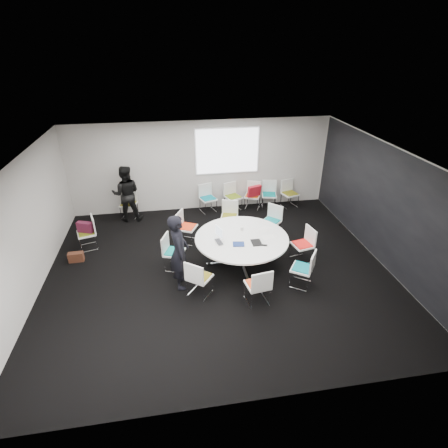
{
  "coord_description": "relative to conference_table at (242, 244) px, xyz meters",
  "views": [
    {
      "loc": [
        -0.97,
        -6.82,
        4.93
      ],
      "look_at": [
        0.2,
        0.4,
        1.0
      ],
      "focal_mm": 28.0,
      "sensor_mm": 36.0,
      "label": 1
    }
  ],
  "objects": [
    {
      "name": "room_shell",
      "position": [
        -0.49,
        -0.17,
        0.86
      ],
      "size": [
        8.08,
        7.08,
        2.88
      ],
      "color": "black",
      "rests_on": "ground"
    },
    {
      "name": "conference_table",
      "position": [
        0.0,
        0.0,
        0.0
      ],
      "size": [
        2.22,
        2.22,
        0.73
      ],
      "color": "silver",
      "rests_on": "ground"
    },
    {
      "name": "projection_screen",
      "position": [
        0.21,
        3.29,
        1.31
      ],
      "size": [
        1.9,
        0.03,
        1.35
      ],
      "primitive_type": "cube",
      "color": "white",
      "rests_on": "room_shell"
    },
    {
      "name": "chair_ring_a",
      "position": [
        1.5,
        -0.12,
        -0.26
      ],
      "size": [
        0.53,
        0.54,
        0.88
      ],
      "rotation": [
        0.0,
        0.0,
        1.77
      ],
      "color": "silver",
      "rests_on": "ground"
    },
    {
      "name": "chair_ring_b",
      "position": [
        1.09,
        1.19,
        -0.26
      ],
      "size": [
        0.64,
        0.64,
        0.88
      ],
      "rotation": [
        0.0,
        0.0,
        2.34
      ],
      "color": "silver",
      "rests_on": "ground"
    },
    {
      "name": "chair_ring_c",
      "position": [
        -0.01,
        1.65,
        -0.26
      ],
      "size": [
        0.56,
        0.56,
        0.88
      ],
      "rotation": [
        0.0,
        0.0,
        2.87
      ],
      "color": "silver",
      "rests_on": "ground"
    },
    {
      "name": "chair_ring_d",
      "position": [
        -1.23,
        1.23,
        -0.26
      ],
      "size": [
        0.6,
        0.61,
        0.88
      ],
      "rotation": [
        0.0,
        0.0,
        4.26
      ],
      "color": "silver",
      "rests_on": "ground"
    },
    {
      "name": "chair_ring_e",
      "position": [
        -1.62,
        0.05,
        -0.26
      ],
      "size": [
        0.58,
        0.58,
        0.88
      ],
      "rotation": [
        0.0,
        0.0,
        4.37
      ],
      "color": "silver",
      "rests_on": "ground"
    },
    {
      "name": "chair_ring_f",
      "position": [
        -1.12,
        -1.02,
        -0.26
      ],
      "size": [
        0.64,
        0.64,
        0.88
      ],
      "rotation": [
        0.0,
        0.0,
        5.63
      ],
      "color": "silver",
      "rests_on": "ground"
    },
    {
      "name": "chair_ring_g",
      "position": [
        0.04,
        -1.47,
        -0.26
      ],
      "size": [
        0.52,
        0.51,
        0.88
      ],
      "rotation": [
        0.0,
        0.0,
        6.44
      ],
      "color": "silver",
      "rests_on": "ground"
    },
    {
      "name": "chair_ring_h",
      "position": [
        1.15,
        -1.07,
        -0.26
      ],
      "size": [
        0.63,
        0.63,
        0.88
      ],
      "rotation": [
        0.0,
        0.0,
        7.25
      ],
      "color": "silver",
      "rests_on": "ground"
    },
    {
      "name": "chair_back_a",
      "position": [
        -0.45,
        3.0,
        -0.26
      ],
      "size": [
        0.58,
        0.57,
        0.88
      ],
      "rotation": [
        0.0,
        0.0,
        3.47
      ],
      "color": "silver",
      "rests_on": "ground"
    },
    {
      "name": "chair_back_b",
      "position": [
        0.35,
        3.0,
        -0.26
      ],
      "size": [
        0.59,
        0.58,
        0.88
      ],
      "rotation": [
        0.0,
        0.0,
        3.51
      ],
      "color": "silver",
      "rests_on": "ground"
    },
    {
      "name": "chair_back_c",
      "position": [
        0.98,
        3.0,
        -0.26
      ],
      "size": [
        0.6,
        0.6,
        0.88
      ],
      "rotation": [
        0.0,
        0.0,
        2.71
      ],
      "color": "silver",
      "rests_on": "ground"
    },
    {
      "name": "chair_back_d",
      "position": [
        1.53,
        2.98,
        -0.26
      ],
      "size": [
        0.55,
        0.54,
        0.88
      ],
      "rotation": [
        0.0,
        0.0,
        2.91
      ],
      "color": "silver",
      "rests_on": "ground"
    },
    {
      "name": "chair_back_e",
      "position": [
        2.21,
        2.95,
        -0.26
      ],
      "size": [
        0.57,
        0.56,
        0.88
      ],
      "rotation": [
        0.0,
        0.0,
        3.43
      ],
      "color": "silver",
      "rests_on": "ground"
    },
    {
      "name": "chair_spare_left",
      "position": [
        -3.81,
        1.34,
        -0.26
      ],
      "size": [
        0.56,
        0.57,
        0.88
      ],
      "rotation": [
        0.0,
        0.0,
        1.87
      ],
      "color": "silver",
      "rests_on": "ground"
    },
    {
      "name": "chair_person_back",
      "position": [
        -2.88,
        3.0,
        -0.26
      ],
      "size": [
        0.56,
        0.55,
        0.88
      ],
      "rotation": [
        0.0,
        0.0,
        2.89
      ],
      "color": "silver",
      "rests_on": "ground"
    },
    {
      "name": "person_main",
      "position": [
        -1.5,
        -0.62,
        0.33
      ],
      "size": [
        0.43,
        0.64,
        1.74
      ],
      "primitive_type": "imported",
      "rotation": [
        0.0,
        0.0,
        1.59
      ],
      "color": "black",
      "rests_on": "ground"
    },
    {
      "name": "person_back",
      "position": [
        -2.89,
        2.83,
        0.31
      ],
      "size": [
        0.84,
        0.67,
        1.7
      ],
      "primitive_type": "imported",
      "rotation": [
        0.0,
        0.0,
        3.12
      ],
      "color": "black",
      "rests_on": "ground"
    },
    {
      "name": "laptop",
      "position": [
        -0.53,
        -0.13,
        0.2
      ],
      "size": [
        0.25,
        0.33,
        0.02
      ],
      "primitive_type": "imported",
      "rotation": [
        0.0,
        0.0,
        1.77
      ],
      "color": "#333338",
      "rests_on": "conference_table"
    },
    {
      "name": "laptop_lid",
      "position": [
        -0.53,
        0.15,
        0.32
      ],
      "size": [
        0.12,
        0.29,
        0.22
      ],
      "primitive_type": "cube",
      "rotation": [
        0.0,
        0.0,
        1.93
      ],
      "color": "silver",
      "rests_on": "conference_table"
    },
    {
      "name": "notebook_black",
      "position": [
        0.28,
        -0.3,
        0.2
      ],
      "size": [
        0.22,
        0.3,
        0.02
      ],
      "primitive_type": "cube",
      "rotation": [
        0.0,
        0.0,
        0.01
      ],
      "color": "black",
      "rests_on": "conference_table"
    },
    {
      "name": "tablet_folio",
      "position": [
        -0.14,
        -0.31,
        0.2
      ],
      "size": [
        0.29,
        0.24,
        0.03
      ],
      "primitive_type": "cube",
      "rotation": [
        0.0,
        0.0,
        -0.15
      ],
      "color": "navy",
      "rests_on": "conference_table"
    },
    {
      "name": "papers_right",
      "position": [
        0.65,
        0.32,
        0.19
      ],
      "size": [
        0.36,
        0.36,
        0.0
      ],
      "primitive_type": "cube",
      "rotation": [
        0.0,
        0.0,
        0.73
      ],
      "color": "white",
      "rests_on": "conference_table"
    },
    {
      "name": "papers_front",
      "position": [
        0.63,
        -0.11,
        0.19
      ],
      "size": [
        0.31,
        0.22,
        0.0
      ],
      "primitive_type": "cube",
      "rotation": [
        0.0,
        0.0,
        0.04
      ],
      "color": "white",
      "rests_on": "conference_table"
    },
    {
      "name": "cup",
      "position": [
        0.07,
        0.34,
        0.23
      ],
      "size": [
        0.08,
        0.08,
        0.09
      ],
      "primitive_type": "cylinder",
      "color": "white",
      "rests_on": "conference_table"
    },
    {
      "name": "phone",
      "position": [
        0.43,
        -0.44,
        0.19
      ],
      "size": [
        0.15,
        0.11,
        0.01
      ],
      "primitive_type": "cube",
      "rotation": [
        0.0,
        0.0,
        -0.31
      ],
      "color": "black",
      "rests_on": "conference_table"
    },
    {
      "name": "maroon_bag",
      "position": [
        -3.83,
        1.33,
        0.08
      ],
      "size": [
        0.42,
        0.26,
        0.28
      ],
      "primitive_type": "cube",
      "rotation": [
        0.0,
        0.0,
        -0.33
      ],
      "color": "#50152A",
      "rests_on": "chair_spare_left"
    },
    {
      "name": "brown_bag",
      "position": [
        -4.02,
        0.73,
        -0.42
      ],
      "size": [
        0.36,
        0.17,
        0.24
      ],
      "primitive_type": "cube",
      "rotation": [
        0.0,
        0.0,
        0.03
      ],
      "color": "#432115",
      "rests_on": "ground"
    },
    {
      "name": "red_jacket",
      "position": [
        0.98,
        2.77,
        0.16
      ],
      "size": [
        0.47,
        0.3,
        0.36
      ],
      "primitive_type": "cube",
      "rotation": [
        0.17,
        0.0,
        0.34
      ],
      "color": "maroon",
      "rests_on": "chair_back_c"
    }
  ]
}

